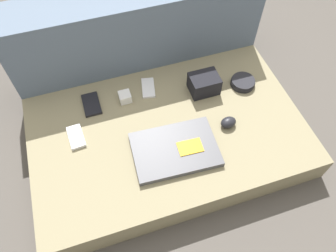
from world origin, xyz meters
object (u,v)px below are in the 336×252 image
(phone_black, at_px, (91,104))
(camera_pouch, at_px, (204,84))
(computer_mouse, at_px, (228,122))
(phone_silver, at_px, (76,137))
(charger_brick, at_px, (125,97))
(phone_small, at_px, (148,88))
(laptop, at_px, (175,149))
(speaker_puck, at_px, (243,82))

(phone_black, xyz_separation_m, camera_pouch, (0.46, -0.07, 0.03))
(computer_mouse, distance_m, camera_pouch, 0.20)
(phone_black, bearing_deg, camera_pouch, -8.15)
(computer_mouse, xyz_separation_m, phone_silver, (-0.57, 0.13, -0.01))
(charger_brick, bearing_deg, camera_pouch, -8.56)
(computer_mouse, bearing_deg, phone_small, 123.70)
(phone_silver, height_order, camera_pouch, camera_pouch)
(phone_black, bearing_deg, computer_mouse, -28.53)
(laptop, xyz_separation_m, phone_small, (-0.01, 0.32, -0.01))
(charger_brick, bearing_deg, phone_small, 15.59)
(phone_small, relative_size, camera_pouch, 0.97)
(laptop, bearing_deg, charger_brick, 115.10)
(laptop, distance_m, phone_black, 0.40)
(computer_mouse, xyz_separation_m, charger_brick, (-0.35, 0.25, 0.00))
(laptop, relative_size, phone_silver, 3.01)
(phone_silver, bearing_deg, charger_brick, 24.69)
(laptop, height_order, charger_brick, charger_brick)
(computer_mouse, bearing_deg, phone_silver, 160.01)
(laptop, xyz_separation_m, phone_silver, (-0.34, 0.17, -0.00))
(speaker_puck, distance_m, charger_brick, 0.50)
(laptop, height_order, phone_black, laptop)
(speaker_puck, relative_size, charger_brick, 2.10)
(phone_silver, xyz_separation_m, charger_brick, (0.22, 0.12, 0.01))
(speaker_puck, bearing_deg, computer_mouse, -129.84)
(phone_silver, relative_size, charger_brick, 2.18)
(computer_mouse, xyz_separation_m, speaker_puck, (0.15, 0.17, -0.01))
(laptop, height_order, phone_silver, laptop)
(phone_silver, bearing_deg, camera_pouch, 3.58)
(phone_black, height_order, charger_brick, charger_brick)
(phone_silver, xyz_separation_m, phone_small, (0.33, 0.15, -0.00))
(computer_mouse, bearing_deg, laptop, -176.40)
(phone_black, relative_size, phone_small, 1.01)
(charger_brick, bearing_deg, speaker_puck, -8.28)
(laptop, xyz_separation_m, speaker_puck, (0.38, 0.22, 0.00))
(laptop, bearing_deg, phone_small, 95.23)
(charger_brick, bearing_deg, laptop, -68.32)
(camera_pouch, bearing_deg, phone_black, 171.98)
(speaker_puck, relative_size, camera_pouch, 0.88)
(computer_mouse, distance_m, charger_brick, 0.43)
(phone_black, bearing_deg, phone_small, 3.02)
(computer_mouse, bearing_deg, phone_black, 144.01)
(speaker_puck, bearing_deg, charger_brick, 171.72)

